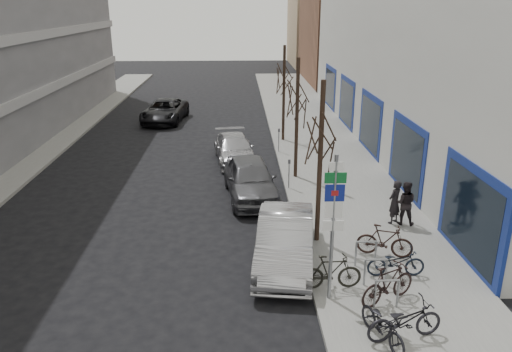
{
  "coord_description": "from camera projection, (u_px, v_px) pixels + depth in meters",
  "views": [
    {
      "loc": [
        0.01,
        -11.58,
        7.7
      ],
      "look_at": [
        0.6,
        4.77,
        2.0
      ],
      "focal_mm": 35.0,
      "sensor_mm": 36.0,
      "label": 1
    }
  ],
  "objects": [
    {
      "name": "tree_far",
      "position": [
        284.0,
        71.0,
        27.77
      ],
      "size": [
        1.8,
        1.8,
        5.5
      ],
      "color": "black",
      "rests_on": "ground"
    },
    {
      "name": "bike_near_left",
      "position": [
        383.0,
        322.0,
        11.61
      ],
      "size": [
        1.05,
        1.79,
        1.05
      ],
      "primitive_type": "imported",
      "rotation": [
        0.0,
        0.0,
        0.33
      ],
      "color": "black",
      "rests_on": "sidewalk_east"
    },
    {
      "name": "tree_near",
      "position": [
        322.0,
        125.0,
        15.5
      ],
      "size": [
        1.8,
        1.8,
        5.5
      ],
      "color": "black",
      "rests_on": "ground"
    },
    {
      "name": "pedestrian_far",
      "position": [
        405.0,
        203.0,
        17.75
      ],
      "size": [
        0.69,
        0.56,
        1.62
      ],
      "primitive_type": "imported",
      "rotation": [
        0.0,
        0.0,
        2.85
      ],
      "color": "black",
      "rests_on": "sidewalk_east"
    },
    {
      "name": "bike_far_inner",
      "position": [
        385.0,
        240.0,
        15.56
      ],
      "size": [
        1.83,
        1.06,
        1.07
      ],
      "primitive_type": "imported",
      "rotation": [
        0.0,
        0.0,
        1.24
      ],
      "color": "black",
      "rests_on": "sidewalk_east"
    },
    {
      "name": "bike_far_curb",
      "position": [
        405.0,
        318.0,
        11.67
      ],
      "size": [
        1.98,
        0.94,
        1.16
      ],
      "primitive_type": "imported",
      "rotation": [
        0.0,
        0.0,
        1.77
      ],
      "color": "black",
      "rests_on": "sidewalk_east"
    },
    {
      "name": "parked_car_back",
      "position": [
        235.0,
        149.0,
        25.34
      ],
      "size": [
        2.4,
        4.77,
        1.33
      ],
      "primitive_type": "imported",
      "rotation": [
        0.0,
        0.0,
        0.12
      ],
      "color": "#A2A1A6",
      "rests_on": "ground"
    },
    {
      "name": "meter_front",
      "position": [
        306.0,
        225.0,
        16.06
      ],
      "size": [
        0.1,
        0.08,
        1.27
      ],
      "color": "gray",
      "rests_on": "sidewalk_east"
    },
    {
      "name": "ground",
      "position": [
        240.0,
        304.0,
        13.46
      ],
      "size": [
        120.0,
        120.0,
        0.0
      ],
      "primitive_type": "plane",
      "color": "black",
      "rests_on": "ground"
    },
    {
      "name": "brick_building_far",
      "position": [
        366.0,
        41.0,
        50.34
      ],
      "size": [
        12.0,
        14.0,
        8.0
      ],
      "primitive_type": "cube",
      "color": "brown",
      "rests_on": "ground"
    },
    {
      "name": "sidewalk_east",
      "position": [
        336.0,
        177.0,
        23.03
      ],
      "size": [
        5.0,
        70.0,
        0.15
      ],
      "primitive_type": "cube",
      "color": "slate",
      "rests_on": "ground"
    },
    {
      "name": "bike_mid_curb",
      "position": [
        396.0,
        260.0,
        14.42
      ],
      "size": [
        1.69,
        0.53,
        1.03
      ],
      "primitive_type": "imported",
      "rotation": [
        0.0,
        0.0,
        1.56
      ],
      "color": "black",
      "rests_on": "sidewalk_east"
    },
    {
      "name": "lane_car",
      "position": [
        165.0,
        111.0,
        33.89
      ],
      "size": [
        3.02,
        5.56,
        1.48
      ],
      "primitive_type": "imported",
      "rotation": [
        0.0,
        0.0,
        -0.11
      ],
      "color": "black",
      "rests_on": "ground"
    },
    {
      "name": "bike_mid_inner",
      "position": [
        331.0,
        272.0,
        13.77
      ],
      "size": [
        1.75,
        0.57,
        1.05
      ],
      "primitive_type": "imported",
      "rotation": [
        0.0,
        0.0,
        1.61
      ],
      "color": "black",
      "rests_on": "sidewalk_east"
    },
    {
      "name": "highway_sign_pole",
      "position": [
        333.0,
        220.0,
        12.72
      ],
      "size": [
        0.55,
        0.1,
        4.2
      ],
      "color": "gray",
      "rests_on": "ground"
    },
    {
      "name": "tan_building_far",
      "position": [
        342.0,
        29.0,
        64.34
      ],
      "size": [
        13.0,
        12.0,
        9.0
      ],
      "primitive_type": "cube",
      "color": "#937A5B",
      "rests_on": "ground"
    },
    {
      "name": "meter_mid",
      "position": [
        289.0,
        171.0,
        21.25
      ],
      "size": [
        0.1,
        0.08,
        1.27
      ],
      "color": "gray",
      "rests_on": "sidewalk_east"
    },
    {
      "name": "bike_near_right",
      "position": [
        388.0,
        283.0,
        13.12
      ],
      "size": [
        1.89,
        1.39,
        1.12
      ],
      "primitive_type": "imported",
      "rotation": [
        0.0,
        0.0,
        2.08
      ],
      "color": "black",
      "rests_on": "sidewalk_east"
    },
    {
      "name": "meter_back",
      "position": [
        279.0,
        138.0,
        26.45
      ],
      "size": [
        0.1,
        0.08,
        1.27
      ],
      "color": "gray",
      "rests_on": "sidewalk_east"
    },
    {
      "name": "tree_mid",
      "position": [
        298.0,
        90.0,
        21.64
      ],
      "size": [
        1.8,
        1.8,
        5.5
      ],
      "color": "black",
      "rests_on": "ground"
    },
    {
      "name": "pedestrian_near",
      "position": [
        395.0,
        202.0,
        17.82
      ],
      "size": [
        0.7,
        0.68,
        1.62
      ],
      "primitive_type": "imported",
      "rotation": [
        0.0,
        0.0,
        3.87
      ],
      "color": "black",
      "rests_on": "sidewalk_east"
    },
    {
      "name": "bike_rack",
      "position": [
        376.0,
        269.0,
        13.94
      ],
      "size": [
        0.66,
        2.26,
        0.83
      ],
      "color": "gray",
      "rests_on": "sidewalk_east"
    },
    {
      "name": "parked_car_mid",
      "position": [
        251.0,
        179.0,
        20.59
      ],
      "size": [
        2.49,
        5.01,
        1.64
      ],
      "primitive_type": "imported",
      "rotation": [
        0.0,
        0.0,
        0.12
      ],
      "color": "#515156",
      "rests_on": "ground"
    },
    {
      "name": "parked_car_front",
      "position": [
        285.0,
        241.0,
        15.32
      ],
      "size": [
        2.26,
        4.95,
        1.57
      ],
      "primitive_type": "imported",
      "rotation": [
        0.0,
        0.0,
        -0.13
      ],
      "color": "#A7A7AC",
      "rests_on": "ground"
    }
  ]
}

